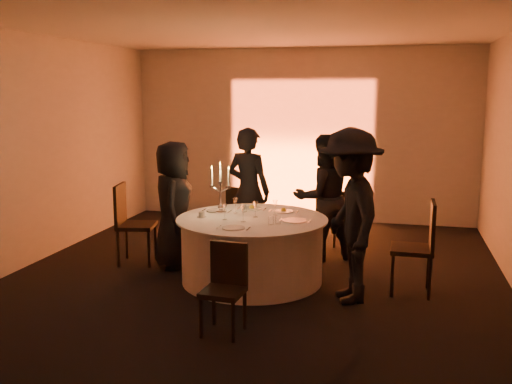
% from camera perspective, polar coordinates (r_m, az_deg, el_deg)
% --- Properties ---
extents(floor, '(7.00, 7.00, 0.00)m').
position_cam_1_polar(floor, '(6.98, -0.40, -8.80)').
color(floor, black).
rests_on(floor, ground).
extents(ceiling, '(7.00, 7.00, 0.00)m').
position_cam_1_polar(ceiling, '(6.65, -0.43, 16.49)').
color(ceiling, silver).
rests_on(ceiling, wall_back).
extents(wall_back, '(7.00, 0.00, 7.00)m').
position_cam_1_polar(wall_back, '(10.06, 4.53, 5.70)').
color(wall_back, beige).
rests_on(wall_back, floor).
extents(wall_front, '(7.00, 0.00, 7.00)m').
position_cam_1_polar(wall_front, '(3.41, -15.09, -3.02)').
color(wall_front, beige).
rests_on(wall_front, floor).
extents(wall_left, '(0.00, 7.00, 7.00)m').
position_cam_1_polar(wall_left, '(7.93, -21.96, 3.86)').
color(wall_left, beige).
rests_on(wall_left, floor).
extents(uplighter_fixture, '(0.25, 0.12, 0.10)m').
position_cam_1_polar(uplighter_fixture, '(9.98, 4.13, -2.76)').
color(uplighter_fixture, black).
rests_on(uplighter_fixture, floor).
extents(banquet_table, '(1.80, 1.80, 0.77)m').
position_cam_1_polar(banquet_table, '(6.86, -0.40, -5.76)').
color(banquet_table, black).
rests_on(banquet_table, floor).
extents(chair_left, '(0.54, 0.54, 1.06)m').
position_cam_1_polar(chair_left, '(7.69, -12.51, -2.62)').
color(chair_left, black).
rests_on(chair_left, floor).
extents(chair_back_left, '(0.49, 0.49, 0.89)m').
position_cam_1_polar(chair_back_left, '(8.35, -1.45, -2.11)').
color(chair_back_left, black).
rests_on(chair_back_left, floor).
extents(chair_back_right, '(0.52, 0.52, 0.89)m').
position_cam_1_polar(chair_back_right, '(8.06, 7.36, -2.62)').
color(chair_back_right, black).
rests_on(chair_back_right, floor).
extents(chair_right, '(0.47, 0.47, 1.06)m').
position_cam_1_polar(chair_right, '(6.63, 16.11, -4.81)').
color(chair_right, black).
rests_on(chair_right, floor).
extents(chair_front, '(0.40, 0.40, 0.85)m').
position_cam_1_polar(chair_front, '(5.44, -3.07, -9.06)').
color(chair_front, black).
rests_on(chair_front, floor).
extents(guest_left, '(0.71, 0.91, 1.63)m').
position_cam_1_polar(guest_left, '(7.38, -8.23, -1.29)').
color(guest_left, black).
rests_on(guest_left, floor).
extents(guest_back_left, '(0.74, 0.59, 1.77)m').
position_cam_1_polar(guest_back_left, '(7.94, -0.75, 0.11)').
color(guest_back_left, black).
rests_on(guest_back_left, floor).
extents(guest_back_right, '(1.04, 0.98, 1.70)m').
position_cam_1_polar(guest_back_right, '(7.69, 6.68, -0.55)').
color(guest_back_right, black).
rests_on(guest_back_right, floor).
extents(guest_right, '(1.04, 1.37, 1.88)m').
position_cam_1_polar(guest_right, '(6.18, 9.37, -2.36)').
color(guest_right, black).
rests_on(guest_right, floor).
extents(plate_left, '(0.36, 0.26, 0.01)m').
position_cam_1_polar(plate_left, '(7.17, -3.95, -1.87)').
color(plate_left, white).
rests_on(plate_left, banquet_table).
extents(plate_back_left, '(0.35, 0.27, 0.08)m').
position_cam_1_polar(plate_back_left, '(7.28, -0.43, -1.59)').
color(plate_back_left, white).
rests_on(plate_back_left, banquet_table).
extents(plate_back_right, '(0.35, 0.25, 0.08)m').
position_cam_1_polar(plate_back_right, '(7.12, 2.76, -1.85)').
color(plate_back_right, white).
rests_on(plate_back_right, banquet_table).
extents(plate_right, '(0.36, 0.29, 0.01)m').
position_cam_1_polar(plate_right, '(6.62, 3.92, -2.87)').
color(plate_right, white).
rests_on(plate_right, banquet_table).
extents(plate_front, '(0.36, 0.25, 0.01)m').
position_cam_1_polar(plate_front, '(6.26, -2.28, -3.61)').
color(plate_front, white).
rests_on(plate_front, banquet_table).
extents(coffee_cup, '(0.11, 0.11, 0.07)m').
position_cam_1_polar(coffee_cup, '(6.84, -5.46, -2.27)').
color(coffee_cup, white).
rests_on(coffee_cup, banquet_table).
extents(candelabra, '(0.27, 0.13, 0.64)m').
position_cam_1_polar(candelabra, '(7.01, -3.57, -0.34)').
color(candelabra, silver).
rests_on(candelabra, banquet_table).
extents(wine_glass_a, '(0.07, 0.07, 0.19)m').
position_cam_1_polar(wine_glass_a, '(7.03, -2.06, -1.01)').
color(wine_glass_a, white).
rests_on(wine_glass_a, banquet_table).
extents(wine_glass_b, '(0.07, 0.07, 0.19)m').
position_cam_1_polar(wine_glass_b, '(6.55, -1.30, -1.83)').
color(wine_glass_b, white).
rests_on(wine_glass_b, banquet_table).
extents(wine_glass_c, '(0.07, 0.07, 0.19)m').
position_cam_1_polar(wine_glass_c, '(6.67, -3.16, -1.62)').
color(wine_glass_c, white).
rests_on(wine_glass_c, banquet_table).
extents(wine_glass_d, '(0.07, 0.07, 0.19)m').
position_cam_1_polar(wine_glass_d, '(6.88, 1.93, -1.24)').
color(wine_glass_d, white).
rests_on(wine_glass_d, banquet_table).
extents(wine_glass_e, '(0.07, 0.07, 0.19)m').
position_cam_1_polar(wine_glass_e, '(6.78, -0.05, -1.41)').
color(wine_glass_e, white).
rests_on(wine_glass_e, banquet_table).
extents(tumbler_a, '(0.07, 0.07, 0.09)m').
position_cam_1_polar(tumbler_a, '(6.47, 2.19, -2.81)').
color(tumbler_a, white).
rests_on(tumbler_a, banquet_table).
extents(tumbler_b, '(0.07, 0.07, 0.09)m').
position_cam_1_polar(tumbler_b, '(7.11, -1.19, -1.64)').
color(tumbler_b, white).
rests_on(tumbler_b, banquet_table).
extents(tumbler_c, '(0.07, 0.07, 0.09)m').
position_cam_1_polar(tumbler_c, '(6.43, 1.52, -2.88)').
color(tumbler_c, white).
rests_on(tumbler_c, banquet_table).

